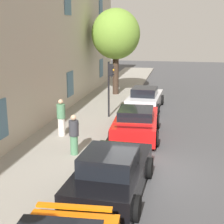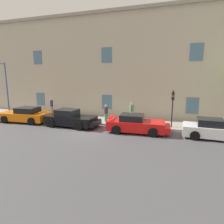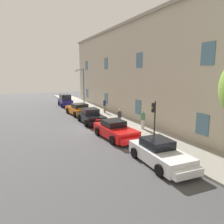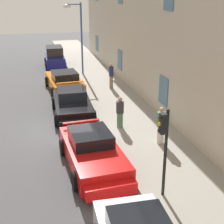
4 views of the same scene
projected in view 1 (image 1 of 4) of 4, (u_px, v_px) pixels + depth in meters
name	position (u px, v px, depth m)	size (l,w,h in m)	color
ground_plane	(140.00, 172.00, 11.86)	(80.00, 80.00, 0.00)	#444447
sidewalk	(45.00, 162.00, 12.52)	(60.00, 3.48, 0.14)	gray
sportscar_yellow_flank	(113.00, 172.00, 10.32)	(4.76, 2.27, 1.47)	black
sportscar_white_middle	(136.00, 122.00, 15.80)	(4.83, 2.32, 1.39)	red
sportscar_tail_end	(145.00, 99.00, 21.06)	(4.61, 2.18, 1.38)	white
tree_near_kerb	(116.00, 34.00, 23.88)	(3.46, 3.46, 6.13)	#38281E
traffic_light	(110.00, 79.00, 18.08)	(0.22, 0.36, 3.04)	black
pedestrian_admiring	(61.00, 117.00, 15.18)	(0.55, 0.55, 1.70)	silver
pedestrian_bystander	(74.00, 135.00, 12.92)	(0.40, 0.40, 1.59)	#4C7F59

